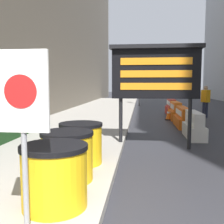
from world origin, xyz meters
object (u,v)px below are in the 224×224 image
object	(u,v)px
jersey_barrier_orange_near	(176,112)
traffic_cone_near	(169,114)
message_board	(156,73)
traffic_light_near_curb	(140,74)
barrel_drum_middle	(67,156)
jersey_barrier_white	(194,126)
barrel_drum_back	(81,143)
warning_sign	(22,107)
jersey_barrier_red_striped	(171,108)
barrel_drum_foreground	(55,176)
jersey_barrier_orange_far	(183,118)
pedestrian_passerby	(205,99)

from	to	relation	value
jersey_barrier_orange_near	traffic_cone_near	bearing A→B (deg)	-151.57
message_board	traffic_light_near_curb	bearing A→B (deg)	92.06
barrel_drum_middle	traffic_light_near_curb	world-z (taller)	traffic_light_near_curb
barrel_drum_middle	message_board	xyz separation A→B (m)	(1.56, 2.96, 1.46)
barrel_drum_middle	jersey_barrier_white	bearing A→B (deg)	57.24
jersey_barrier_white	jersey_barrier_orange_near	xyz separation A→B (m)	(-0.00, 4.53, 0.01)
barrel_drum_back	warning_sign	xyz separation A→B (m)	(-0.04, -2.44, 0.93)
barrel_drum_back	jersey_barrier_red_striped	distance (m)	10.56
barrel_drum_foreground	warning_sign	distance (m)	1.10
barrel_drum_foreground	warning_sign	bearing A→B (deg)	-103.43
jersey_barrier_orange_near	traffic_cone_near	distance (m)	0.42
barrel_drum_foreground	jersey_barrier_white	world-z (taller)	barrel_drum_foreground
jersey_barrier_orange_far	pedestrian_passerby	distance (m)	3.62
jersey_barrier_orange_far	jersey_barrier_orange_near	size ratio (longest dim) A/B	1.16
barrel_drum_foreground	barrel_drum_middle	distance (m)	0.94
jersey_barrier_orange_far	pedestrian_passerby	xyz separation A→B (m)	(1.62, 3.17, 0.63)
barrel_drum_foreground	jersey_barrier_orange_near	bearing A→B (deg)	74.31
jersey_barrier_white	message_board	bearing A→B (deg)	-130.79
message_board	jersey_barrier_orange_far	bearing A→B (deg)	70.77
warning_sign	jersey_barrier_red_striped	distance (m)	12.98
barrel_drum_middle	message_board	distance (m)	3.65
barrel_drum_middle	traffic_cone_near	world-z (taller)	barrel_drum_middle
jersey_barrier_orange_far	traffic_cone_near	distance (m)	2.08
barrel_drum_foreground	jersey_barrier_red_striped	world-z (taller)	barrel_drum_foreground
message_board	jersey_barrier_white	size ratio (longest dim) A/B	1.71
barrel_drum_back	jersey_barrier_white	size ratio (longest dim) A/B	0.54
barrel_drum_middle	barrel_drum_back	xyz separation A→B (m)	(0.01, 0.94, 0.00)
warning_sign	traffic_cone_near	size ratio (longest dim) A/B	3.06
pedestrian_passerby	barrel_drum_foreground	bearing A→B (deg)	134.37
barrel_drum_back	jersey_barrier_red_striped	bearing A→B (deg)	74.09
message_board	jersey_barrier_orange_far	world-z (taller)	message_board
barrel_drum_back	traffic_cone_near	xyz separation A→B (m)	(2.53, 7.91, -0.25)
traffic_cone_near	barrel_drum_back	bearing A→B (deg)	-107.75
barrel_drum_back	jersey_barrier_orange_near	bearing A→B (deg)	70.36
jersey_barrier_white	traffic_light_near_curb	bearing A→B (deg)	98.41
barrel_drum_middle	barrel_drum_back	bearing A→B (deg)	89.35
barrel_drum_back	warning_sign	size ratio (longest dim) A/B	0.45
pedestrian_passerby	traffic_light_near_curb	bearing A→B (deg)	2.75
jersey_barrier_orange_near	jersey_barrier_white	bearing A→B (deg)	-90.00
barrel_drum_back	warning_sign	distance (m)	2.61
traffic_light_near_curb	jersey_barrier_red_striped	bearing A→B (deg)	-72.66
jersey_barrier_white	pedestrian_passerby	bearing A→B (deg)	73.44
pedestrian_passerby	jersey_barrier_orange_far	bearing A→B (deg)	129.34
jersey_barrier_white	warning_sign	bearing A→B (deg)	-116.04
jersey_barrier_orange_far	jersey_barrier_orange_near	distance (m)	2.24
jersey_barrier_white	traffic_light_near_curb	world-z (taller)	traffic_light_near_curb
jersey_barrier_red_striped	jersey_barrier_white	bearing A→B (deg)	-90.00
message_board	warning_sign	bearing A→B (deg)	-109.70
barrel_drum_foreground	pedestrian_passerby	xyz separation A→B (m)	(4.43, 10.92, 0.43)
jersey_barrier_orange_near	warning_sign	bearing A→B (deg)	-105.57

